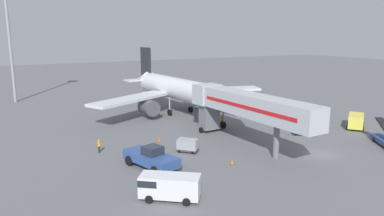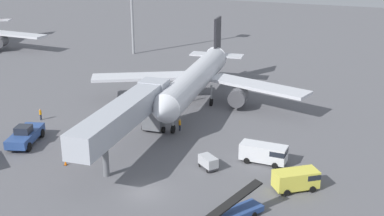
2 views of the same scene
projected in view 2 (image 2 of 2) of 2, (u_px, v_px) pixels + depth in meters
name	position (u px, v px, depth m)	size (l,w,h in m)	color
ground_plane	(144.00, 192.00, 50.63)	(300.00, 300.00, 0.00)	slate
airplane_at_gate	(197.00, 79.00, 74.77)	(34.18, 35.29, 11.30)	silver
jet_bridge	(128.00, 113.00, 57.74)	(4.71, 21.45, 6.88)	#B2B7C1
pushback_tug	(25.00, 135.00, 61.82)	(4.45, 7.19, 2.48)	#2D4C8E
belt_loader_truck	(232.00, 213.00, 45.38)	(4.94, 6.33, 3.09)	#2D4C8E
service_van_rear_left	(297.00, 179.00, 50.80)	(4.88, 4.38, 2.08)	#E5DB4C
service_van_far_left	(265.00, 153.00, 56.73)	(5.33, 2.42, 2.17)	white
baggage_cart_far_center	(208.00, 162.00, 55.35)	(2.64, 2.45, 1.48)	#38383D
baggage_cart_rear_right	(79.00, 136.00, 62.35)	(2.70, 2.73, 1.59)	#38383D
ground_crew_worker_foreground	(180.00, 124.00, 66.07)	(0.32, 0.32, 1.68)	#1E2333
ground_crew_worker_midground	(40.00, 114.00, 69.89)	(0.44, 0.44, 1.66)	#1E2333
safety_cone_alpha	(261.00, 144.00, 61.34)	(0.37, 0.37, 0.57)	black
safety_cone_bravo	(66.00, 163.00, 56.38)	(0.38, 0.38, 0.59)	black
safety_cone_charlie	(92.00, 124.00, 67.77)	(0.38, 0.38, 0.58)	black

